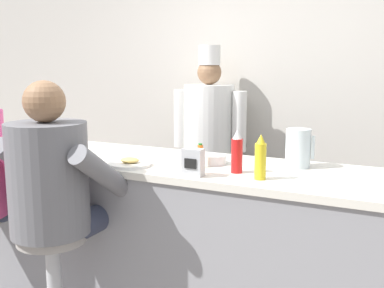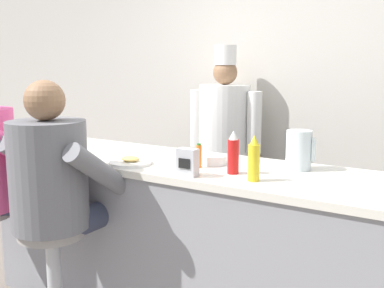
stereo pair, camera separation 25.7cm
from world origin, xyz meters
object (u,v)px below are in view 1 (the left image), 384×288
at_px(mustard_bottle_yellow, 260,158).
at_px(diner_seated_grey, 54,186).
at_px(coffee_mug_blue, 49,143).
at_px(napkin_dispenser_chrome, 193,162).
at_px(cook_in_whites_near, 209,137).
at_px(ketchup_bottle_red, 237,153).
at_px(cereal_bowl, 214,159).
at_px(breakfast_plate, 130,163).
at_px(hot_sauce_bottle_orange, 200,156).
at_px(water_pitcher_clear, 298,148).

bearing_deg(mustard_bottle_yellow, diner_seated_grey, -159.50).
distance_m(mustard_bottle_yellow, coffee_mug_blue, 1.57).
xyz_separation_m(napkin_dispenser_chrome, cook_in_whites_near, (-0.58, 1.50, -0.11)).
distance_m(ketchup_bottle_red, coffee_mug_blue, 1.41).
xyz_separation_m(diner_seated_grey, cook_in_whites_near, (0.10, 1.79, 0.03)).
relative_size(cereal_bowl, cook_in_whites_near, 0.08).
xyz_separation_m(cereal_bowl, napkin_dispenser_chrome, (0.02, -0.32, 0.05)).
bearing_deg(breakfast_plate, hot_sauce_bottle_orange, 20.54).
xyz_separation_m(napkin_dispenser_chrome, diner_seated_grey, (-0.68, -0.29, -0.14)).
bearing_deg(cereal_bowl, hot_sauce_bottle_orange, -106.46).
height_order(napkin_dispenser_chrome, diner_seated_grey, diner_seated_grey).
relative_size(cereal_bowl, napkin_dispenser_chrome, 1.02).
bearing_deg(cook_in_whites_near, water_pitcher_clear, -45.98).
bearing_deg(napkin_dispenser_chrome, breakfast_plate, 171.97).
bearing_deg(cereal_bowl, ketchup_bottle_red, -36.43).
relative_size(mustard_bottle_yellow, water_pitcher_clear, 1.05).
bearing_deg(breakfast_plate, ketchup_bottle_red, 10.44).
bearing_deg(ketchup_bottle_red, cereal_bowl, 143.57).
xyz_separation_m(water_pitcher_clear, breakfast_plate, (-0.87, -0.39, -0.09)).
bearing_deg(mustard_bottle_yellow, napkin_dispenser_chrome, -164.88).
height_order(ketchup_bottle_red, diner_seated_grey, diner_seated_grey).
distance_m(mustard_bottle_yellow, breakfast_plate, 0.77).
distance_m(mustard_bottle_yellow, diner_seated_grey, 1.09).
bearing_deg(coffee_mug_blue, breakfast_plate, -13.65).
bearing_deg(diner_seated_grey, mustard_bottle_yellow, 20.50).
bearing_deg(breakfast_plate, coffee_mug_blue, 166.35).
bearing_deg(water_pitcher_clear, cook_in_whites_near, 134.02).
bearing_deg(cook_in_whites_near, cereal_bowl, -64.63).
xyz_separation_m(ketchup_bottle_red, napkin_dispenser_chrome, (-0.17, -0.17, -0.04)).
bearing_deg(mustard_bottle_yellow, cook_in_whites_near, 122.87).
bearing_deg(hot_sauce_bottle_orange, diner_seated_grey, -141.86).
height_order(cereal_bowl, napkin_dispenser_chrome, napkin_dispenser_chrome).
relative_size(mustard_bottle_yellow, breakfast_plate, 0.92).
xyz_separation_m(ketchup_bottle_red, diner_seated_grey, (-0.85, -0.46, -0.17)).
bearing_deg(hot_sauce_bottle_orange, water_pitcher_clear, 26.92).
height_order(mustard_bottle_yellow, breakfast_plate, mustard_bottle_yellow).
height_order(ketchup_bottle_red, coffee_mug_blue, ketchup_bottle_red).
bearing_deg(breakfast_plate, napkin_dispenser_chrome, -8.03).
bearing_deg(ketchup_bottle_red, hot_sauce_bottle_orange, 172.55).
relative_size(water_pitcher_clear, breakfast_plate, 0.87).
distance_m(napkin_dispenser_chrome, cook_in_whites_near, 1.62).
bearing_deg(napkin_dispenser_chrome, diner_seated_grey, -157.00).
xyz_separation_m(water_pitcher_clear, coffee_mug_blue, (-1.66, -0.20, -0.07)).
distance_m(hot_sauce_bottle_orange, water_pitcher_clear, 0.55).
bearing_deg(cereal_bowl, cook_in_whites_near, 115.37).
xyz_separation_m(ketchup_bottle_red, cook_in_whites_near, (-0.76, 1.33, -0.15)).
xyz_separation_m(breakfast_plate, napkin_dispenser_chrome, (0.43, -0.06, 0.06)).
xyz_separation_m(breakfast_plate, coffee_mug_blue, (-0.80, 0.19, 0.03)).
bearing_deg(water_pitcher_clear, ketchup_bottle_red, -133.11).
relative_size(breakfast_plate, cook_in_whites_near, 0.14).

